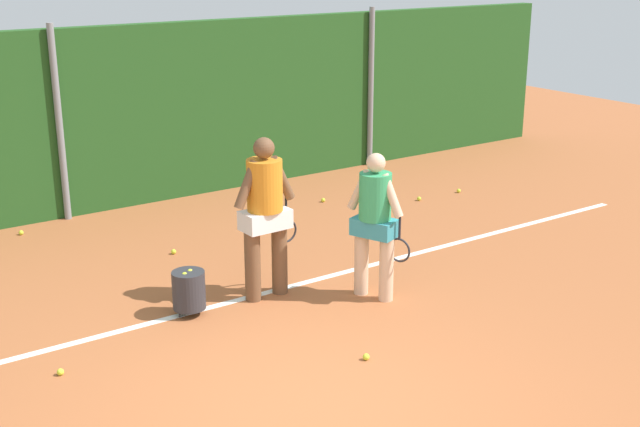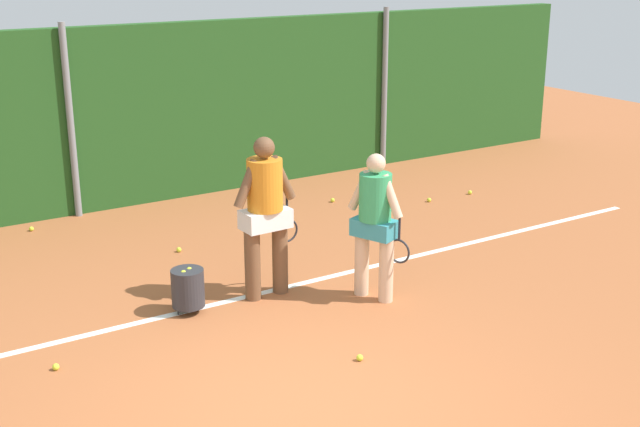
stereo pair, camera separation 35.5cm
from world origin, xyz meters
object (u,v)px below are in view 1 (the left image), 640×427
Objects in this scene: tennis_ball_3 at (174,252)px; tennis_ball_10 at (356,197)px; player_foreground_near at (375,218)px; tennis_ball_4 at (459,191)px; tennis_ball_0 at (366,357)px; tennis_ball_7 at (323,200)px; tennis_ball_12 at (419,199)px; ball_hopper at (189,290)px; player_midcourt at (265,209)px; tennis_ball_2 at (60,372)px; tennis_ball_9 at (21,233)px.

tennis_ball_10 is (3.45, 0.63, 0.00)m from tennis_ball_3.
player_foreground_near reaches higher than tennis_ball_4.
tennis_ball_7 is at bearing 59.70° from tennis_ball_0.
tennis_ball_3 and tennis_ball_4 have the same top height.
tennis_ball_10 is at bearing 140.89° from tennis_ball_12.
ball_hopper is 7.78× the size of tennis_ball_0.
tennis_ball_0 is at bearing -92.30° from player_midcourt.
player_foreground_near is 25.59× the size of tennis_ball_12.
tennis_ball_2 is (-2.56, -0.50, -1.01)m from player_midcourt.
tennis_ball_0 is 5.42m from tennis_ball_10.
player_foreground_near reaches higher than tennis_ball_10.
player_midcourt reaches higher than tennis_ball_10.
tennis_ball_4 is (5.72, 1.80, -0.26)m from ball_hopper.
tennis_ball_10 is at bearing 157.72° from tennis_ball_4.
player_foreground_near is 3.87m from tennis_ball_7.
player_midcourt reaches higher than tennis_ball_0.
tennis_ball_4 is 1.00× the size of tennis_ball_12.
tennis_ball_2 is 4.36m from tennis_ball_9.
ball_hopper is at bearing -162.53° from tennis_ball_4.
tennis_ball_4 is 6.76m from tennis_ball_9.
tennis_ball_7 is at bearing 15.27° from tennis_ball_3.
player_foreground_near is 3.97m from tennis_ball_10.
tennis_ball_7 is (2.66, 4.56, 0.00)m from tennis_ball_0.
player_foreground_near is 1.23m from player_midcourt.
tennis_ball_12 is (2.94, 2.58, -0.91)m from player_foreground_near.
tennis_ball_10 is (4.87, -1.27, 0.00)m from tennis_ball_9.
tennis_ball_12 is at bearing -18.63° from tennis_ball_9.
tennis_ball_4 and tennis_ball_12 have the same top height.
ball_hopper reaches higher than tennis_ball_9.
ball_hopper is at bearing -159.51° from tennis_ball_12.
tennis_ball_2 is 1.00× the size of tennis_ball_10.
tennis_ball_10 is (4.12, 2.46, -0.26)m from ball_hopper.
tennis_ball_9 is at bearing 101.47° from ball_hopper.
tennis_ball_10 is 1.00m from tennis_ball_12.
tennis_ball_3 is at bearing -179.98° from tennis_ball_12.
player_midcourt reaches higher than tennis_ball_3.
tennis_ball_10 is (2.16, 3.21, -0.91)m from player_foreground_near.
tennis_ball_3 is 5.06m from tennis_ball_4.
tennis_ball_3 is 4.23m from tennis_ball_12.
ball_hopper reaches higher than tennis_ball_12.
player_foreground_near is 3.02m from tennis_ball_3.
tennis_ball_3 is at bearing 179.71° from tennis_ball_4.
tennis_ball_4 is 1.00× the size of tennis_ball_7.
tennis_ball_7 is (3.60, 2.63, -0.26)m from ball_hopper.
tennis_ball_7 and tennis_ball_9 have the same top height.
tennis_ball_2 and tennis_ball_7 have the same top height.
player_foreground_near is at bearing -58.82° from tennis_ball_9.
player_midcourt is at bearing 11.04° from tennis_ball_2.
tennis_ball_12 is (0.78, -0.63, 0.00)m from tennis_ball_10.
ball_hopper is 7.78× the size of tennis_ball_3.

